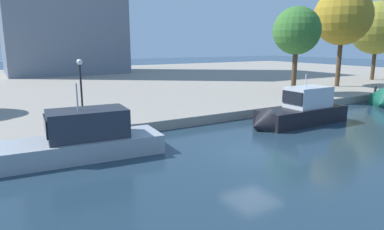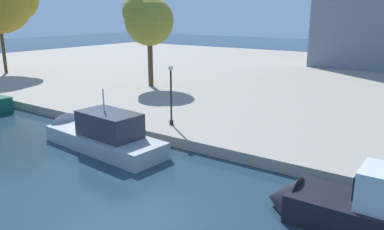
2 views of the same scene
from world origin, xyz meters
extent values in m
plane|color=#1E3342|center=(0.00, 0.00, 0.00)|extent=(220.00, 220.00, 0.00)
cube|color=gray|center=(0.00, 34.04, 0.32)|extent=(120.00, 55.00, 0.63)
cube|color=#9EA3A8|center=(-7.64, 3.99, 0.28)|extent=(8.33, 3.24, 1.30)
cone|color=#9EA3A8|center=(-12.10, 4.35, 0.28)|extent=(1.40, 2.54, 2.45)
cube|color=#2D333D|center=(-7.03, 3.94, 1.62)|extent=(3.82, 2.36, 1.38)
cube|color=black|center=(-8.46, 4.05, 1.69)|extent=(1.13, 2.01, 0.83)
cylinder|color=silver|center=(-7.44, 3.97, 2.94)|extent=(0.08, 0.08, 1.27)
cone|color=black|center=(3.52, 3.36, 0.32)|extent=(1.21, 2.17, 2.17)
cube|color=black|center=(6.64, 3.37, 1.88)|extent=(0.82, 1.71, 0.84)
cylinder|color=black|center=(-6.18, 8.49, 2.41)|extent=(0.12, 0.12, 3.55)
sphere|color=white|center=(-6.18, 8.49, 4.33)|extent=(0.33, 0.33, 0.33)
cylinder|color=black|center=(-6.18, 8.49, 0.78)|extent=(0.26, 0.26, 0.30)
cylinder|color=#4C3823|center=(-36.48, 14.56, 3.46)|extent=(0.38, 0.38, 5.67)
cylinder|color=#4C3823|center=(-16.35, 18.20, 2.91)|extent=(0.49, 0.49, 4.55)
sphere|color=olive|center=(-16.35, 18.20, 6.95)|extent=(4.72, 4.72, 4.72)
sphere|color=olive|center=(-17.32, 18.63, 6.72)|extent=(2.92, 2.92, 2.92)
sphere|color=olive|center=(-16.89, 17.37, 7.77)|extent=(3.13, 3.13, 3.13)
camera|label=1|loc=(-10.97, -12.33, 5.36)|focal=31.88mm
camera|label=2|loc=(8.52, -10.19, 7.63)|focal=35.54mm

